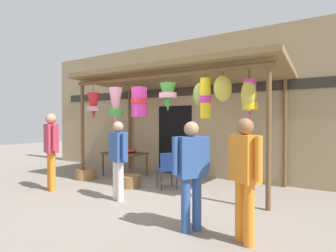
# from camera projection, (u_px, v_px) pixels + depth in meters

# --- Properties ---
(ground_plane) EXTENTS (30.00, 30.00, 0.00)m
(ground_plane) POSITION_uv_depth(u_px,v_px,m) (152.00, 192.00, 5.84)
(ground_plane) COLOR gray
(shop_facade) EXTENTS (11.55, 0.29, 3.88)m
(shop_facade) POSITION_uv_depth(u_px,v_px,m) (196.00, 108.00, 7.69)
(shop_facade) COLOR #9E8966
(shop_facade) RESTS_ON ground_plane
(market_stall_canopy) EXTENTS (5.18, 2.43, 2.79)m
(market_stall_canopy) POSITION_uv_depth(u_px,v_px,m) (173.00, 85.00, 6.43)
(market_stall_canopy) COLOR brown
(market_stall_canopy) RESTS_ON ground_plane
(display_table) EXTENTS (1.16, 0.75, 0.65)m
(display_table) POSITION_uv_depth(u_px,v_px,m) (125.00, 155.00, 7.64)
(display_table) COLOR brown
(display_table) RESTS_ON ground_plane
(flower_heap_on_table) EXTENTS (0.69, 0.48, 0.11)m
(flower_heap_on_table) POSITION_uv_depth(u_px,v_px,m) (126.00, 151.00, 7.66)
(flower_heap_on_table) COLOR red
(flower_heap_on_table) RESTS_ON display_table
(folding_chair) EXTENTS (0.56, 0.56, 0.84)m
(folding_chair) POSITION_uv_depth(u_px,v_px,m) (168.00, 167.00, 6.09)
(folding_chair) COLOR #2347A8
(folding_chair) RESTS_ON ground_plane
(wicker_basket_by_table) EXTENTS (0.54, 0.54, 0.27)m
(wicker_basket_by_table) POSITION_uv_depth(u_px,v_px,m) (130.00, 181.00, 6.31)
(wicker_basket_by_table) COLOR brown
(wicker_basket_by_table) RESTS_ON ground_plane
(wicker_basket_spare) EXTENTS (0.54, 0.54, 0.27)m
(wicker_basket_spare) POSITION_uv_depth(u_px,v_px,m) (86.00, 174.00, 7.19)
(wicker_basket_spare) COLOR olive
(wicker_basket_spare) RESTS_ON ground_plane
(vendor_in_orange) EXTENTS (0.41, 0.51, 1.54)m
(vendor_in_orange) POSITION_uv_depth(u_px,v_px,m) (191.00, 167.00, 3.74)
(vendor_in_orange) COLOR #2D5193
(vendor_in_orange) RESTS_ON ground_plane
(customer_foreground) EXTENTS (0.56, 0.34, 1.72)m
(customer_foreground) POSITION_uv_depth(u_px,v_px,m) (51.00, 145.00, 5.97)
(customer_foreground) COLOR orange
(customer_foreground) RESTS_ON ground_plane
(shopper_by_bananas) EXTENTS (0.49, 0.42, 1.59)m
(shopper_by_bananas) POSITION_uv_depth(u_px,v_px,m) (245.00, 170.00, 3.37)
(shopper_by_bananas) COLOR orange
(shopper_by_bananas) RESTS_ON ground_plane
(passerby_at_right) EXTENTS (0.55, 0.36, 1.54)m
(passerby_at_right) POSITION_uv_depth(u_px,v_px,m) (118.00, 154.00, 5.23)
(passerby_at_right) COLOR silver
(passerby_at_right) RESTS_ON ground_plane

